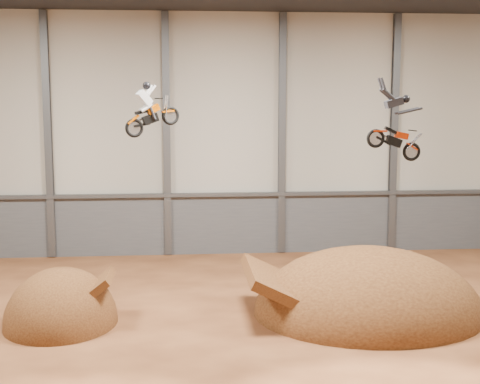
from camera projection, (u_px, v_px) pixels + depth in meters
name	position (u px, v px, depth m)	size (l,w,h in m)	color
floor	(250.00, 345.00, 24.90)	(40.00, 40.00, 0.00)	#522A16
back_wall	(225.00, 135.00, 38.72)	(40.00, 0.10, 14.00)	#B6AFA1
lower_band_back	(225.00, 224.00, 39.36)	(39.80, 0.18, 3.50)	#4C4E53
steel_rail	(225.00, 195.00, 38.96)	(39.80, 0.35, 0.20)	#47494F
steel_column_1	(48.00, 136.00, 37.68)	(0.40, 0.36, 13.90)	#47494F
steel_column_2	(167.00, 136.00, 38.24)	(0.40, 0.36, 13.90)	#47494F
steel_column_3	(282.00, 135.00, 38.80)	(0.40, 0.36, 13.90)	#47494F
steel_column_4	(394.00, 135.00, 39.36)	(0.40, 0.36, 13.90)	#47494F
takeoff_ramp	(61.00, 323.00, 27.31)	(4.58, 5.28, 4.58)	#3F210F
landing_ramp	(367.00, 313.00, 28.64)	(9.77, 8.64, 5.63)	#3F210F
fmx_rider_a	(155.00, 104.00, 26.60)	(2.35, 0.89, 2.13)	#C45200
fmx_rider_b	(391.00, 120.00, 25.97)	(3.06, 0.87, 2.62)	red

